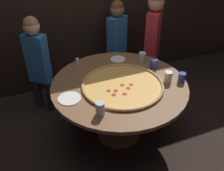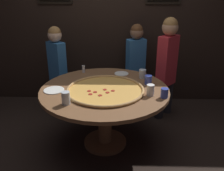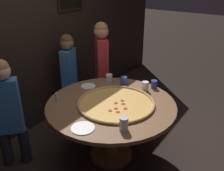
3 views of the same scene
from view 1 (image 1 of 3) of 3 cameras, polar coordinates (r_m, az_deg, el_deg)
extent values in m
plane|color=black|center=(3.14, 1.45, -10.75)|extent=(24.00, 24.00, 0.00)
cylinder|color=brown|center=(2.68, 1.67, 0.17)|extent=(1.46, 1.46, 0.04)
cylinder|color=brown|center=(2.90, 1.55, -5.88)|extent=(0.16, 0.16, 0.70)
cylinder|color=brown|center=(3.13, 1.45, -10.50)|extent=(0.52, 0.52, 0.04)
cylinder|color=#E5A84C|center=(2.62, 2.43, 0.00)|extent=(0.83, 0.83, 0.01)
torus|color=tan|center=(2.62, 2.44, 0.18)|extent=(0.87, 0.87, 0.03)
cylinder|color=#A8281E|center=(2.63, 4.37, 0.21)|extent=(0.04, 0.04, 0.00)
cylinder|color=#A8281E|center=(2.62, 2.33, 0.12)|extent=(0.04, 0.04, 0.00)
cylinder|color=#A8281E|center=(2.47, 0.40, -2.12)|extent=(0.04, 0.04, 0.00)
cylinder|color=#A8281E|center=(2.53, -0.79, -1.21)|extent=(0.04, 0.04, 0.00)
cylinder|color=#A8281E|center=(2.53, 0.87, -1.18)|extent=(0.04, 0.04, 0.00)
cylinder|color=#A8281E|center=(2.57, 3.72, -0.62)|extent=(0.04, 0.04, 0.00)
cylinder|color=#A8281E|center=(2.49, 2.88, -1.92)|extent=(0.04, 0.04, 0.00)
cylinder|color=#384CB7|center=(2.77, 15.68, 1.80)|extent=(0.08, 0.08, 0.10)
cylinder|color=white|center=(2.73, 12.72, 1.94)|extent=(0.08, 0.08, 0.12)
cylinder|color=silver|center=(2.23, -2.73, -5.28)|extent=(0.08, 0.08, 0.13)
cylinder|color=#384CB7|center=(2.96, 9.58, 4.97)|extent=(0.09, 0.09, 0.11)
cylinder|color=silver|center=(3.09, 6.92, 6.52)|extent=(0.09, 0.09, 0.11)
cylinder|color=white|center=(3.12, 1.34, 6.04)|extent=(0.18, 0.18, 0.01)
cylinder|color=white|center=(2.48, -9.71, -2.93)|extent=(0.23, 0.23, 0.01)
cylinder|color=silver|center=(3.00, -7.89, 5.25)|extent=(0.04, 0.04, 0.08)
cylinder|color=#B7B7BC|center=(2.97, -7.96, 6.06)|extent=(0.04, 0.04, 0.01)
cylinder|color=#232328|center=(3.92, 8.87, 3.66)|extent=(0.19, 0.19, 0.50)
cylinder|color=#232328|center=(3.73, 8.10, 2.02)|extent=(0.19, 0.19, 0.50)
cube|color=red|center=(3.56, 9.32, 11.08)|extent=(0.32, 0.33, 0.70)
sphere|color=tan|center=(3.40, 10.05, 18.13)|extent=(0.22, 0.22, 0.22)
sphere|color=#9E703D|center=(3.39, 10.12, 18.73)|extent=(0.20, 0.20, 0.20)
cylinder|color=#232328|center=(3.46, -13.86, -2.17)|extent=(0.17, 0.17, 0.45)
cylinder|color=#232328|center=(3.56, -16.64, -1.51)|extent=(0.17, 0.17, 0.45)
cube|color=#3370B2|center=(3.23, -16.70, 5.89)|extent=(0.30, 0.28, 0.63)
sphere|color=beige|center=(3.06, -17.98, 12.64)|extent=(0.19, 0.19, 0.19)
sphere|color=#9E703D|center=(3.05, -18.09, 13.23)|extent=(0.18, 0.18, 0.18)
cylinder|color=#232328|center=(3.95, 2.08, 3.98)|extent=(0.16, 0.16, 0.45)
cylinder|color=#232328|center=(3.83, -0.05, 2.92)|extent=(0.16, 0.16, 0.45)
cube|color=#3370B2|center=(3.64, 1.12, 10.76)|extent=(0.30, 0.23, 0.63)
sphere|color=#8C664C|center=(3.50, 1.20, 16.97)|extent=(0.20, 0.20, 0.20)
sphere|color=brown|center=(3.49, 1.21, 17.50)|extent=(0.18, 0.18, 0.18)
camera|label=2|loc=(1.25, 85.18, -17.35)|focal=40.00mm
camera|label=3|loc=(1.28, -81.39, -1.28)|focal=40.00mm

